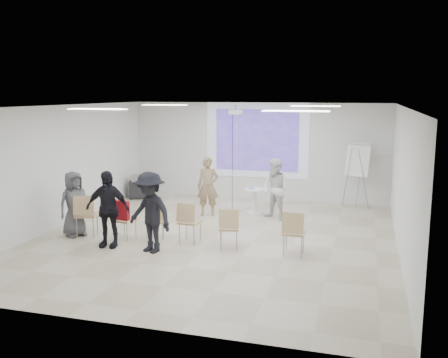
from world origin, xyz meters
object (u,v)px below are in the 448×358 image
(player_right, at_px, (276,186))
(av_cart, at_px, (138,187))
(chair_right_far, at_px, (294,230))
(audience_mid, at_px, (150,207))
(chair_far_left, at_px, (86,212))
(flipchart_easel, at_px, (358,160))
(chair_left_mid, at_px, (123,218))
(player_left, at_px, (208,182))
(laptop, at_px, (156,219))
(audience_outer, at_px, (74,200))
(pedestal_table, at_px, (254,200))
(chair_right_inner, at_px, (229,225))
(chair_center, at_px, (188,219))
(chair_left_inner, at_px, (156,219))
(audience_left, at_px, (107,203))

(player_right, relative_size, av_cart, 2.30)
(chair_right_far, xyz_separation_m, audience_mid, (-2.91, -0.54, 0.41))
(chair_far_left, distance_m, flipchart_easel, 7.64)
(flipchart_easel, bearing_deg, chair_left_mid, -115.59)
(player_left, height_order, av_cart, player_left)
(chair_right_far, height_order, laptop, chair_right_far)
(laptop, distance_m, audience_mid, 1.14)
(player_right, relative_size, flipchart_easel, 0.94)
(player_left, height_order, audience_outer, player_left)
(pedestal_table, distance_m, player_left, 1.38)
(flipchart_easel, bearing_deg, pedestal_table, -129.50)
(chair_right_inner, xyz_separation_m, flipchart_easel, (2.51, 4.76, 0.87))
(chair_center, bearing_deg, chair_right_far, -0.44)
(chair_center, relative_size, chair_right_inner, 1.04)
(chair_right_inner, relative_size, audience_mid, 0.46)
(player_left, height_order, chair_center, player_left)
(laptop, relative_size, flipchart_easel, 0.16)
(chair_left_mid, distance_m, chair_right_inner, 2.49)
(player_left, distance_m, chair_left_mid, 2.96)
(pedestal_table, height_order, chair_right_inner, chair_right_inner)
(pedestal_table, relative_size, laptop, 2.50)
(audience_outer, bearing_deg, chair_far_left, -63.37)
(chair_center, xyz_separation_m, chair_right_inner, (0.97, -0.17, -0.02))
(chair_left_mid, height_order, chair_left_inner, chair_left_mid)
(chair_far_left, height_order, audience_mid, audience_mid)
(chair_right_inner, relative_size, laptop, 2.99)
(chair_far_left, bearing_deg, chair_left_mid, -12.90)
(chair_far_left, relative_size, audience_outer, 0.59)
(flipchart_easel, bearing_deg, audience_mid, -105.85)
(audience_left, distance_m, av_cart, 5.03)
(chair_right_inner, relative_size, audience_outer, 0.53)
(chair_left_mid, bearing_deg, pedestal_table, 65.17)
(laptop, height_order, av_cart, av_cart)
(player_left, relative_size, chair_far_left, 1.82)
(chair_far_left, height_order, chair_left_mid, chair_far_left)
(chair_far_left, height_order, audience_outer, audience_outer)
(pedestal_table, bearing_deg, player_right, -31.89)
(player_left, height_order, player_right, player_left)
(chair_left_mid, relative_size, audience_left, 0.45)
(audience_outer, relative_size, av_cart, 2.20)
(av_cart, bearing_deg, chair_center, -72.94)
(player_right, xyz_separation_m, chair_center, (-1.46, -2.67, -0.34))
(chair_far_left, height_order, chair_right_far, chair_far_left)
(chair_left_mid, xyz_separation_m, chair_center, (1.52, 0.12, 0.04))
(chair_left_mid, relative_size, chair_left_inner, 1.06)
(player_left, bearing_deg, chair_left_mid, -124.52)
(player_right, relative_size, chair_left_mid, 2.06)
(player_left, relative_size, av_cart, 2.35)
(chair_far_left, distance_m, audience_mid, 2.01)
(chair_right_far, relative_size, flipchart_easel, 0.49)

